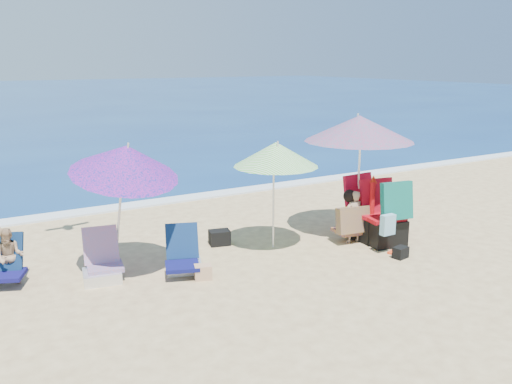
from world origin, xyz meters
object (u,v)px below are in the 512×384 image
chair_navy (183,260)px  person_left (8,256)px  umbrella_turquoise (359,129)px  camp_chair_left (368,220)px  furled_umbrella (372,206)px  umbrella_striped (276,154)px  umbrella_blue (126,160)px  chair_rainbow (102,267)px  person_center (353,217)px  camp_chair_right (386,221)px

chair_navy → person_left: person_left is taller
umbrella_turquoise → camp_chair_left: bearing=-80.1°
umbrella_turquoise → furled_umbrella: 1.36m
umbrella_striped → furled_umbrella: (1.61, -0.53, -0.95)m
umbrella_blue → camp_chair_left: 4.38m
furled_umbrella → camp_chair_left: size_ratio=1.06×
chair_navy → chair_rainbow: chair_rainbow is taller
person_center → chair_navy: bearing=175.5°
umbrella_turquoise → person_center: (-0.34, -0.34, -1.47)m
camp_chair_left → person_center: (-0.39, -0.06, 0.12)m
camp_chair_right → umbrella_blue: bearing=168.2°
furled_umbrella → umbrella_striped: bearing=161.7°
camp_chair_right → person_center: 0.55m
furled_umbrella → person_left: size_ratio=1.30×
umbrella_blue → person_center: bearing=-7.5°
furled_umbrella → chair_rainbow: size_ratio=1.60×
umbrella_turquoise → person_left: umbrella_turquoise is taller
furled_umbrella → umbrella_turquoise: bearing=83.3°
umbrella_striped → chair_rainbow: 3.16m
umbrella_blue → camp_chair_left: (4.14, -0.43, -1.38)m
umbrella_blue → camp_chair_left: umbrella_blue is taller
umbrella_blue → umbrella_striped: bearing=-2.4°
chair_rainbow → umbrella_turquoise: bearing=-2.9°
furled_umbrella → camp_chair_right: bearing=-64.1°
umbrella_blue → furled_umbrella: bearing=-9.0°
person_center → person_left: 5.43m
camp_chair_left → person_left: size_ratio=1.23×
umbrella_blue → chair_navy: size_ratio=2.52×
umbrella_striped → chair_rainbow: (-2.82, 0.18, -1.41)m
umbrella_blue → chair_rainbow: bearing=169.8°
umbrella_striped → person_center: (1.33, -0.39, -1.15)m
umbrella_turquoise → chair_rainbow: size_ratio=2.96×
umbrella_striped → person_center: 1.80m
umbrella_turquoise → person_center: 1.54m
camp_chair_left → person_center: bearing=-171.4°
umbrella_blue → camp_chair_right: bearing=-11.8°
furled_umbrella → camp_chair_left: 0.39m
umbrella_striped → chair_navy: bearing=-175.0°
chair_rainbow → person_left: 1.29m
furled_umbrella → person_left: 5.74m
umbrella_striped → person_center: bearing=-16.4°
umbrella_blue → furled_umbrella: size_ratio=1.77×
camp_chair_left → camp_chair_right: size_ratio=0.97×
furled_umbrella → camp_chair_left: (0.11, 0.20, -0.31)m
umbrella_turquoise → chair_navy: (-3.38, -0.10, -1.73)m
umbrella_turquoise → chair_navy: 3.80m
person_center → person_left: person_center is taller
umbrella_turquoise → camp_chair_left: umbrella_turquoise is taller
umbrella_striped → person_left: umbrella_striped is taller
chair_rainbow → camp_chair_right: bearing=-11.7°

